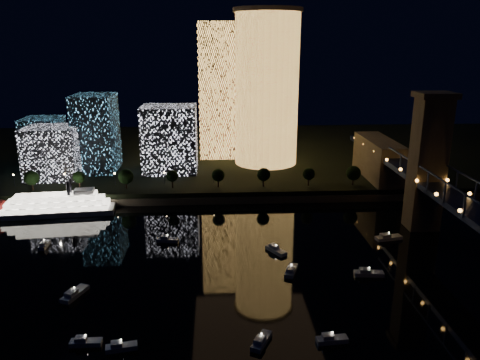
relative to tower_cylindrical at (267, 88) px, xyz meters
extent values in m
plane|color=black|center=(-15.38, -130.29, -43.69)|extent=(520.00, 520.00, 0.00)
cube|color=black|center=(-15.38, 29.71, -41.19)|extent=(420.00, 160.00, 5.00)
cube|color=#6B5E4C|center=(-15.38, -48.29, -42.19)|extent=(420.00, 6.00, 3.00)
cylinder|color=#FFB451|center=(0.00, 0.00, -1.13)|extent=(32.00, 32.00, 75.13)
cylinder|color=#6B5E4C|center=(0.00, 0.00, 37.44)|extent=(34.00, 34.00, 2.00)
cube|color=#FFB451|center=(-23.49, 18.28, -3.00)|extent=(22.43, 22.43, 71.37)
cube|color=white|center=(-48.57, -13.60, -22.71)|extent=(25.96, 21.96, 31.95)
cube|color=#56B7EB|center=(-84.52, -9.91, -20.12)|extent=(18.57, 24.14, 37.14)
cube|color=white|center=(-101.67, -22.19, -26.70)|extent=(23.97, 21.79, 23.97)
cube|color=#56B7EB|center=(-112.70, -2.69, -26.17)|extent=(17.88, 19.67, 25.04)
cube|color=#6B5E4C|center=(49.62, -80.29, -19.69)|extent=(11.00, 9.00, 48.00)
cube|color=#6B5E4C|center=(49.62, -80.29, 5.31)|extent=(13.00, 11.00, 2.00)
cube|color=#6B5E4C|center=(49.62, -30.29, -32.19)|extent=(12.00, 40.00, 23.00)
cube|color=navy|center=(44.62, -118.29, -22.19)|extent=(0.50, 0.50, 7.00)
cube|color=navy|center=(44.62, -94.29, -22.19)|extent=(0.50, 0.50, 7.00)
cube|color=navy|center=(44.62, -70.29, -22.19)|extent=(0.50, 0.50, 7.00)
sphere|color=#FF9C38|center=(44.12, -85.29, -23.89)|extent=(1.20, 1.20, 1.20)
sphere|color=#FF9C38|center=(44.12, -40.29, -23.89)|extent=(1.20, 1.20, 1.20)
cube|color=silver|center=(-90.32, -59.08, -42.57)|extent=(45.44, 14.73, 2.23)
cube|color=white|center=(-90.32, -59.08, -40.43)|extent=(41.64, 13.43, 2.05)
cube|color=white|center=(-90.32, -59.08, -38.39)|extent=(37.85, 12.12, 2.05)
cube|color=white|center=(-90.32, -59.08, -36.34)|extent=(32.20, 10.63, 2.05)
cube|color=silver|center=(-79.22, -57.94, -34.58)|extent=(7.97, 6.31, 1.67)
cylinder|color=black|center=(-84.58, -60.36, -32.53)|extent=(1.30, 1.30, 5.58)
cylinder|color=black|center=(-84.96, -56.66, -32.53)|extent=(1.30, 1.30, 5.58)
cube|color=silver|center=(-65.43, -123.09, -43.09)|extent=(6.12, 9.54, 1.20)
cube|color=silver|center=(-65.94, -124.36, -41.99)|extent=(3.39, 3.84, 1.00)
sphere|color=white|center=(-65.43, -123.09, -41.09)|extent=(0.36, 0.36, 0.36)
cube|color=silver|center=(-43.45, -88.47, -43.09)|extent=(7.73, 3.45, 1.20)
cube|color=silver|center=(-44.56, -88.31, -41.99)|extent=(2.87, 2.30, 1.00)
sphere|color=white|center=(-43.45, -88.47, -41.09)|extent=(0.36, 0.36, 0.36)
cube|color=silver|center=(-6.93, -98.75, -43.09)|extent=(6.69, 8.47, 1.20)
cube|color=silver|center=(-7.59, -97.69, -41.99)|extent=(3.39, 3.62, 1.00)
sphere|color=white|center=(-6.93, -98.75, -41.09)|extent=(0.36, 0.36, 0.36)
cube|color=silver|center=(-56.75, -145.10, -43.09)|extent=(7.17, 2.31, 1.20)
cube|color=silver|center=(-57.82, -145.10, -41.99)|extent=(2.51, 1.87, 1.00)
sphere|color=white|center=(-56.75, -145.10, -41.09)|extent=(0.36, 0.36, 0.36)
cube|color=silver|center=(-84.65, -90.47, -43.09)|extent=(2.24, 6.62, 1.20)
cube|color=silver|center=(-84.67, -91.46, -41.99)|extent=(1.76, 2.34, 1.00)
sphere|color=white|center=(-84.65, -90.47, -41.09)|extent=(0.36, 0.36, 0.36)
cube|color=silver|center=(-48.29, -147.26, -43.09)|extent=(7.32, 3.52, 1.20)
cube|color=silver|center=(-49.32, -147.46, -41.99)|extent=(2.76, 2.25, 1.00)
sphere|color=white|center=(-48.29, -147.26, -41.09)|extent=(0.36, 0.36, 0.36)
cube|color=silver|center=(-4.19, -112.96, -43.09)|extent=(5.33, 8.57, 1.20)
cube|color=silver|center=(-4.62, -114.11, -41.99)|extent=(3.00, 3.43, 1.00)
sphere|color=white|center=(-4.19, -112.96, -41.09)|extent=(0.36, 0.36, 0.36)
cube|color=silver|center=(18.58, -116.04, -43.09)|extent=(8.81, 3.53, 1.20)
cube|color=silver|center=(17.29, -115.92, -41.99)|extent=(3.20, 2.50, 1.00)
sphere|color=white|center=(18.58, -116.04, -41.09)|extent=(0.36, 0.36, 0.36)
cube|color=silver|center=(-0.09, -147.07, -43.09)|extent=(7.47, 3.02, 1.20)
cube|color=silver|center=(-1.18, -147.17, -41.99)|extent=(2.72, 2.13, 1.00)
sphere|color=white|center=(-0.09, -147.07, -41.09)|extent=(0.36, 0.36, 0.36)
cube|color=silver|center=(33.85, -90.61, -43.09)|extent=(9.79, 4.77, 1.20)
cube|color=silver|center=(32.47, -90.88, -41.99)|extent=(3.70, 3.03, 1.00)
sphere|color=white|center=(33.85, -90.61, -41.09)|extent=(0.36, 0.36, 0.36)
cube|color=silver|center=(-16.49, -146.68, -43.09)|extent=(5.74, 8.04, 1.20)
cube|color=silver|center=(-17.02, -147.71, -41.99)|extent=(3.03, 3.34, 1.00)
sphere|color=white|center=(-16.49, -146.68, -41.09)|extent=(0.36, 0.36, 0.36)
cylinder|color=black|center=(-105.38, -42.29, -36.69)|extent=(0.70, 0.70, 4.00)
sphere|color=black|center=(-105.38, -42.29, -33.19)|extent=(6.35, 6.35, 6.35)
cylinder|color=black|center=(-85.38, -42.29, -36.69)|extent=(0.70, 0.70, 4.00)
sphere|color=black|center=(-85.38, -42.29, -33.19)|extent=(5.19, 5.19, 5.19)
cylinder|color=black|center=(-65.38, -42.29, -36.69)|extent=(0.70, 0.70, 4.00)
sphere|color=black|center=(-65.38, -42.29, -33.19)|extent=(6.67, 6.67, 6.67)
cylinder|color=black|center=(-45.38, -42.29, -36.69)|extent=(0.70, 0.70, 4.00)
sphere|color=black|center=(-45.38, -42.29, -33.19)|extent=(5.22, 5.22, 5.22)
cylinder|color=black|center=(-25.38, -42.29, -36.69)|extent=(0.70, 0.70, 4.00)
sphere|color=black|center=(-25.38, -42.29, -33.19)|extent=(5.71, 5.71, 5.71)
cylinder|color=black|center=(-5.38, -42.29, -36.69)|extent=(0.70, 0.70, 4.00)
sphere|color=black|center=(-5.38, -42.29, -33.19)|extent=(5.91, 5.91, 5.91)
cylinder|color=black|center=(14.62, -42.29, -36.69)|extent=(0.70, 0.70, 4.00)
sphere|color=black|center=(14.62, -42.29, -33.19)|extent=(5.52, 5.52, 5.52)
cylinder|color=black|center=(34.62, -42.29, -36.69)|extent=(0.70, 0.70, 4.00)
sphere|color=black|center=(34.62, -42.29, -33.19)|extent=(6.56, 6.56, 6.56)
cylinder|color=black|center=(-115.38, -36.29, -36.19)|extent=(0.24, 0.24, 5.00)
sphere|color=#FFCC7F|center=(-115.38, -36.29, -33.39)|extent=(0.70, 0.70, 0.70)
cylinder|color=black|center=(-93.38, -36.29, -36.19)|extent=(0.24, 0.24, 5.00)
sphere|color=#FFCC7F|center=(-93.38, -36.29, -33.39)|extent=(0.70, 0.70, 0.70)
cylinder|color=black|center=(-71.38, -36.29, -36.19)|extent=(0.24, 0.24, 5.00)
sphere|color=#FFCC7F|center=(-71.38, -36.29, -33.39)|extent=(0.70, 0.70, 0.70)
cylinder|color=black|center=(-49.38, -36.29, -36.19)|extent=(0.24, 0.24, 5.00)
sphere|color=#FFCC7F|center=(-49.38, -36.29, -33.39)|extent=(0.70, 0.70, 0.70)
cylinder|color=black|center=(-27.38, -36.29, -36.19)|extent=(0.24, 0.24, 5.00)
sphere|color=#FFCC7F|center=(-27.38, -36.29, -33.39)|extent=(0.70, 0.70, 0.70)
cylinder|color=black|center=(-5.38, -36.29, -36.19)|extent=(0.24, 0.24, 5.00)
sphere|color=#FFCC7F|center=(-5.38, -36.29, -33.39)|extent=(0.70, 0.70, 0.70)
cylinder|color=black|center=(16.62, -36.29, -36.19)|extent=(0.24, 0.24, 5.00)
sphere|color=#FFCC7F|center=(16.62, -36.29, -33.39)|extent=(0.70, 0.70, 0.70)
camera|label=1|loc=(-26.38, -238.72, 23.50)|focal=35.00mm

